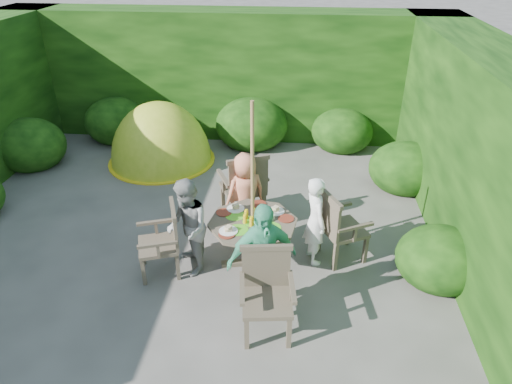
# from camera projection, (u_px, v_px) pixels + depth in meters

# --- Properties ---
(ground) EXTENTS (60.00, 60.00, 0.00)m
(ground) POSITION_uv_depth(u_px,v_px,m) (184.00, 236.00, 6.50)
(ground) COLOR #4D4B45
(ground) RESTS_ON ground
(hedge_enclosure) EXTENTS (9.00, 9.00, 2.50)m
(hedge_enclosure) POSITION_uv_depth(u_px,v_px,m) (198.00, 120.00, 7.04)
(hedge_enclosure) COLOR black
(hedge_enclosure) RESTS_ON ground
(patio_table) EXTENTS (1.36, 1.36, 0.79)m
(patio_table) POSITION_uv_depth(u_px,v_px,m) (253.00, 228.00, 5.69)
(patio_table) COLOR #3F3629
(patio_table) RESTS_ON ground
(parasol_pole) EXTENTS (0.05, 0.05, 2.20)m
(parasol_pole) POSITION_uv_depth(u_px,v_px,m) (253.00, 190.00, 5.42)
(parasol_pole) COLOR olive
(parasol_pole) RESTS_ON ground
(garden_chair_right) EXTENTS (0.70, 0.73, 0.95)m
(garden_chair_right) POSITION_uv_depth(u_px,v_px,m) (338.00, 226.00, 5.82)
(garden_chair_right) COLOR #3F3629
(garden_chair_right) RESTS_ON ground
(garden_chair_left) EXTENTS (0.62, 0.66, 0.89)m
(garden_chair_left) POSITION_uv_depth(u_px,v_px,m) (164.00, 240.00, 5.60)
(garden_chair_left) COLOR #3F3629
(garden_chair_left) RESTS_ON ground
(garden_chair_back) EXTENTS (0.81, 0.77, 1.05)m
(garden_chair_back) POSITION_uv_depth(u_px,v_px,m) (245.00, 186.00, 6.62)
(garden_chair_back) COLOR #3F3629
(garden_chair_back) RESTS_ON ground
(garden_chair_front) EXTENTS (0.62, 0.57, 0.93)m
(garden_chair_front) POSITION_uv_depth(u_px,v_px,m) (267.00, 291.00, 4.77)
(garden_chair_front) COLOR #3F3629
(garden_chair_front) RESTS_ON ground
(child_right) EXTENTS (0.41, 0.51, 1.20)m
(child_right) POSITION_uv_depth(u_px,v_px,m) (315.00, 221.00, 5.75)
(child_right) COLOR white
(child_right) RESTS_ON ground
(child_left) EXTENTS (0.68, 0.76, 1.27)m
(child_left) POSITION_uv_depth(u_px,v_px,m) (188.00, 228.00, 5.55)
(child_left) COLOR gray
(child_left) RESTS_ON ground
(child_back) EXTENTS (0.70, 0.63, 1.20)m
(child_back) POSITION_uv_depth(u_px,v_px,m) (246.00, 194.00, 6.35)
(child_back) COLOR #E6835F
(child_back) RESTS_ON ground
(child_front) EXTENTS (0.87, 0.67, 1.37)m
(child_front) POSITION_uv_depth(u_px,v_px,m) (262.00, 259.00, 4.93)
(child_front) COLOR #4FB98D
(child_front) RESTS_ON ground
(dome_tent) EXTENTS (2.27, 2.27, 2.27)m
(dome_tent) POSITION_uv_depth(u_px,v_px,m) (162.00, 161.00, 8.66)
(dome_tent) COLOR #A4B923
(dome_tent) RESTS_ON ground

